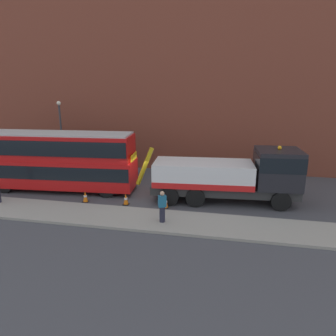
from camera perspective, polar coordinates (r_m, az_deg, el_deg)
ground_plane at (r=21.39m, az=-4.22°, el=-4.67°), size 120.00×120.00×0.00m
near_kerb at (r=17.65m, az=-7.89°, el=-8.96°), size 60.00×2.80×0.15m
building_facade at (r=26.99m, az=-0.40°, el=16.93°), size 60.00×1.50×16.00m
recovery_tow_truck at (r=19.78m, az=11.55°, el=-1.25°), size 10.22×3.29×3.67m
double_decker_bus at (r=22.85m, az=-19.85°, el=1.58°), size 11.17×3.36×4.06m
pedestrian_bystander at (r=16.50m, az=-1.06°, el=-7.13°), size 0.48×0.42×1.71m
traffic_cone_near_bus at (r=20.42m, az=-14.87°, el=-5.13°), size 0.36×0.36×0.72m
traffic_cone_midway at (r=19.50m, az=-7.70°, el=-5.71°), size 0.36×0.36×0.72m
traffic_cone_near_truck at (r=18.84m, az=-0.45°, el=-6.33°), size 0.36×0.36×0.72m
street_lamp at (r=28.32m, az=-18.94°, el=6.71°), size 0.36×0.36×5.83m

